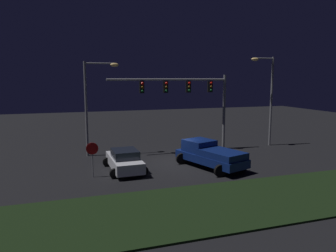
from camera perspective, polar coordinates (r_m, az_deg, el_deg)
name	(u,v)px	position (r m, az deg, el deg)	size (l,w,h in m)	color
ground_plane	(177,162)	(24.14, 1.53, -6.44)	(80.00, 80.00, 0.00)	black
grass_median	(233,203)	(16.81, 11.47, -13.15)	(23.02, 5.87, 0.10)	black
pickup_truck	(209,153)	(22.80, 7.25, -4.80)	(3.99, 5.76, 1.80)	navy
car_sedan	(124,160)	(21.91, -7.71, -6.05)	(2.55, 4.44, 1.51)	silver
traffic_signal_gantry	(189,92)	(27.22, 3.69, 5.95)	(10.32, 0.56, 6.50)	slate
street_lamp_left	(93,96)	(26.29, -13.08, 5.17)	(2.76, 0.44, 7.52)	slate
street_lamp_right	(267,91)	(30.90, 17.20, 6.01)	(2.36, 0.44, 8.13)	slate
stop_sign	(92,153)	(20.74, -13.25, -4.69)	(0.76, 0.08, 2.23)	slate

